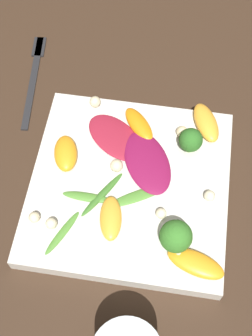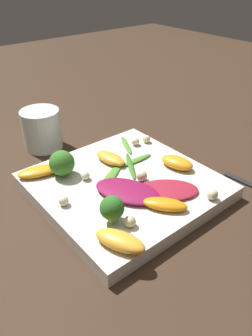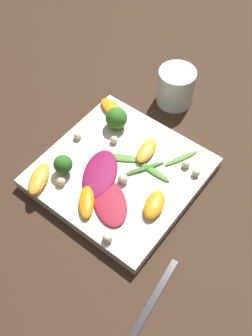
% 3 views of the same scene
% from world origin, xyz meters
% --- Properties ---
extents(ground_plane, '(2.40, 2.40, 0.00)m').
position_xyz_m(ground_plane, '(0.00, 0.00, 0.00)').
color(ground_plane, '#382619').
extents(plate, '(0.28, 0.28, 0.02)m').
position_xyz_m(plate, '(0.00, 0.00, 0.01)').
color(plate, silver).
rests_on(plate, ground_plane).
extents(drinking_glass, '(0.08, 0.08, 0.08)m').
position_xyz_m(drinking_glass, '(0.03, -0.23, 0.04)').
color(drinking_glass, silver).
rests_on(drinking_glass, ground_plane).
extents(fork, '(0.04, 0.20, 0.01)m').
position_xyz_m(fork, '(-0.19, 0.20, 0.00)').
color(fork, '#262628').
rests_on(fork, ground_plane).
extents(radicchio_leaf_0, '(0.11, 0.11, 0.01)m').
position_xyz_m(radicchio_leaf_0, '(-0.03, 0.07, 0.03)').
color(radicchio_leaf_0, maroon).
rests_on(radicchio_leaf_0, plate).
extents(radicchio_leaf_1, '(0.10, 0.12, 0.01)m').
position_xyz_m(radicchio_leaf_1, '(0.02, 0.03, 0.03)').
color(radicchio_leaf_1, maroon).
rests_on(radicchio_leaf_1, plate).
extents(orange_segment_0, '(0.08, 0.05, 0.01)m').
position_xyz_m(orange_segment_0, '(0.10, -0.11, 0.03)').
color(orange_segment_0, orange).
rests_on(orange_segment_0, plate).
extents(orange_segment_1, '(0.05, 0.07, 0.02)m').
position_xyz_m(orange_segment_1, '(-0.10, 0.03, 0.03)').
color(orange_segment_1, orange).
rests_on(orange_segment_1, plate).
extents(orange_segment_2, '(0.06, 0.07, 0.01)m').
position_xyz_m(orange_segment_2, '(-0.00, 0.10, 0.03)').
color(orange_segment_2, orange).
rests_on(orange_segment_2, plate).
extents(orange_segment_3, '(0.06, 0.08, 0.02)m').
position_xyz_m(orange_segment_3, '(0.10, 0.11, 0.03)').
color(orange_segment_3, '#FCAD33').
rests_on(orange_segment_3, plate).
extents(orange_segment_4, '(0.04, 0.07, 0.02)m').
position_xyz_m(orange_segment_4, '(-0.02, -0.06, 0.03)').
color(orange_segment_4, '#FCAD33').
rests_on(orange_segment_4, plate).
extents(broccoli_floret_0, '(0.03, 0.03, 0.04)m').
position_xyz_m(broccoli_floret_0, '(0.08, 0.07, 0.05)').
color(broccoli_floret_0, '#84AD5B').
rests_on(broccoli_floret_0, plate).
extents(broccoli_floret_1, '(0.04, 0.04, 0.05)m').
position_xyz_m(broccoli_floret_1, '(0.07, -0.08, 0.05)').
color(broccoli_floret_1, '#84AD5B').
rests_on(broccoli_floret_1, plate).
extents(arugula_sprig_0, '(0.04, 0.07, 0.00)m').
position_xyz_m(arugula_sprig_0, '(-0.08, -0.09, 0.03)').
color(arugula_sprig_0, '#518E33').
rests_on(arugula_sprig_0, plate).
extents(arugula_sprig_1, '(0.07, 0.01, 0.00)m').
position_xyz_m(arugula_sprig_1, '(-0.06, -0.03, 0.03)').
color(arugula_sprig_1, '#518E33').
rests_on(arugula_sprig_1, plate).
extents(arugula_sprig_2, '(0.09, 0.06, 0.00)m').
position_xyz_m(arugula_sprig_2, '(0.02, -0.02, 0.03)').
color(arugula_sprig_2, '#518E33').
rests_on(arugula_sprig_2, plate).
extents(arugula_sprig_3, '(0.05, 0.08, 0.01)m').
position_xyz_m(arugula_sprig_3, '(-0.03, -0.03, 0.03)').
color(arugula_sprig_3, '#3D7528').
rests_on(arugula_sprig_3, plate).
extents(macadamia_nut_0, '(0.02, 0.02, 0.02)m').
position_xyz_m(macadamia_nut_0, '(-0.09, -0.08, 0.03)').
color(macadamia_nut_0, beige).
rests_on(macadamia_nut_0, plate).
extents(macadamia_nut_1, '(0.01, 0.01, 0.01)m').
position_xyz_m(macadamia_nut_1, '(0.08, -0.10, 0.03)').
color(macadamia_nut_1, beige).
rests_on(macadamia_nut_1, plate).
extents(macadamia_nut_2, '(0.02, 0.02, 0.02)m').
position_xyz_m(macadamia_nut_2, '(0.11, -0.01, 0.03)').
color(macadamia_nut_2, beige).
rests_on(macadamia_nut_2, plate).
extents(macadamia_nut_3, '(0.02, 0.02, 0.02)m').
position_xyz_m(macadamia_nut_3, '(0.06, 0.09, 0.03)').
color(macadamia_nut_3, beige).
rests_on(macadamia_nut_3, plate).
extents(macadamia_nut_4, '(0.02, 0.02, 0.02)m').
position_xyz_m(macadamia_nut_4, '(0.05, -0.04, 0.03)').
color(macadamia_nut_4, beige).
rests_on(macadamia_nut_4, plate).
extents(macadamia_nut_5, '(0.02, 0.02, 0.02)m').
position_xyz_m(macadamia_nut_5, '(-0.12, -0.08, 0.03)').
color(macadamia_nut_5, beige).
rests_on(macadamia_nut_5, plate).
extents(macadamia_nut_6, '(0.02, 0.02, 0.02)m').
position_xyz_m(macadamia_nut_6, '(-0.07, 0.13, 0.03)').
color(macadamia_nut_6, beige).
rests_on(macadamia_nut_6, plate).
extents(macadamia_nut_7, '(0.02, 0.02, 0.02)m').
position_xyz_m(macadamia_nut_7, '(-0.02, 0.02, 0.03)').
color(macadamia_nut_7, beige).
rests_on(macadamia_nut_7, plate).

